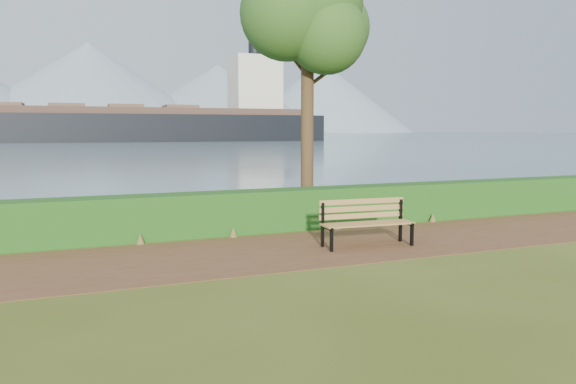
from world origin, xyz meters
name	(u,v)px	position (x,y,z in m)	size (l,w,h in m)	color
ground	(314,251)	(0.00, 0.00, 0.00)	(140.00, 140.00, 0.00)	#445117
path	(308,248)	(0.00, 0.30, 0.01)	(40.00, 3.40, 0.01)	#55371D
hedge	(269,210)	(0.00, 2.60, 0.50)	(32.00, 0.85, 1.00)	#134514
water	(65,135)	(0.00, 260.00, 0.01)	(700.00, 510.00, 0.00)	#486274
mountains	(44,92)	(-9.17, 406.05, 27.70)	(585.00, 190.00, 70.00)	#788FA0
bench	(365,219)	(1.23, 0.05, 0.58)	(2.03, 0.73, 1.00)	black
tree	(308,11)	(1.79, 4.29, 5.74)	(3.95, 3.23, 7.73)	#352116
cargo_ship	(153,125)	(14.12, 106.68, 3.46)	(76.83, 14.47, 23.22)	black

